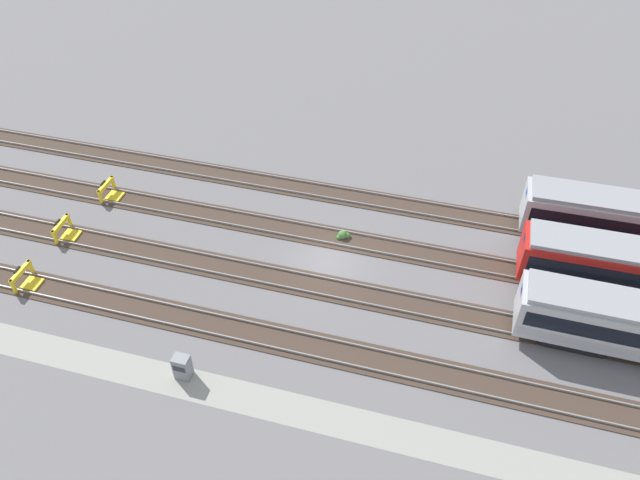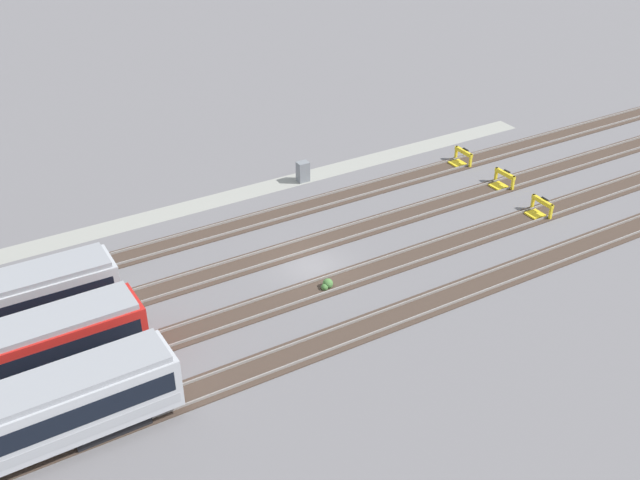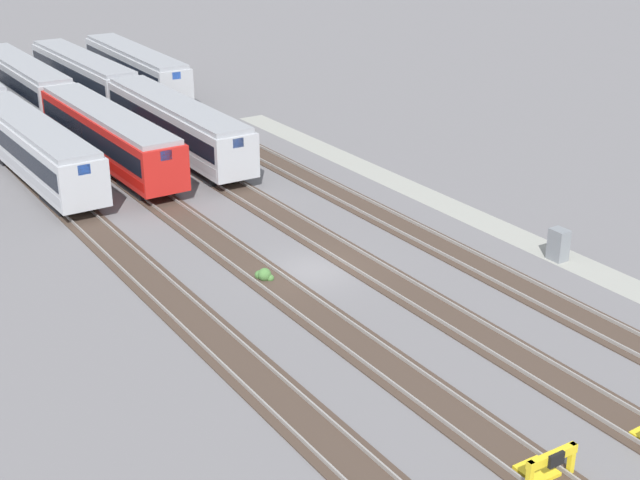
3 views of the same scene
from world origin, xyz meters
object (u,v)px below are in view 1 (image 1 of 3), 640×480
bumper_stop_middle_track (110,191)px  weed_clump (343,235)px  bumper_stop_nearest_track (26,278)px  bumper_stop_near_inner_track (66,230)px  electrical_cabinet (182,367)px

bumper_stop_middle_track → weed_clump: (17.70, 0.16, -0.27)m
bumper_stop_nearest_track → bumper_stop_near_inner_track: size_ratio=1.00×
electrical_cabinet → weed_clump: size_ratio=1.74×
bumper_stop_middle_track → electrical_cabinet: electrical_cabinet is taller
bumper_stop_middle_track → electrical_cabinet: (11.92, -13.19, 0.29)m
bumper_stop_middle_track → electrical_cabinet: bearing=-47.9°
bumper_stop_near_inner_track → bumper_stop_middle_track: bearing=80.9°
weed_clump → bumper_stop_nearest_track: bearing=-152.4°
bumper_stop_near_inner_track → bumper_stop_middle_track: (0.75, 4.69, 0.00)m
electrical_cabinet → weed_clump: electrical_cabinet is taller
bumper_stop_middle_track → weed_clump: bearing=0.5°
bumper_stop_near_inner_track → weed_clump: bumper_stop_near_inner_track is taller
bumper_stop_nearest_track → bumper_stop_near_inner_track: (-0.13, 4.72, 0.00)m
bumper_stop_middle_track → electrical_cabinet: size_ratio=1.25×
electrical_cabinet → bumper_stop_middle_track: bearing=132.1°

